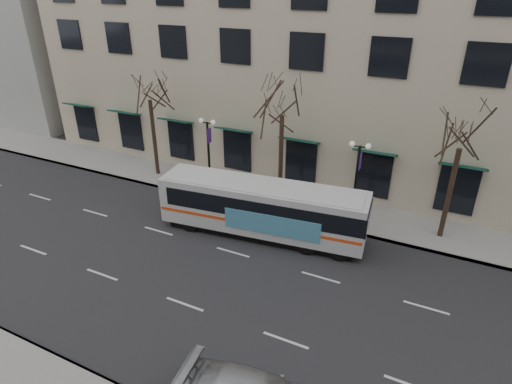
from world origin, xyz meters
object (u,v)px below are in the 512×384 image
Objects in this scene: lamp_post_right at (356,179)px; city_bus at (263,208)px; tree_far_right at (464,131)px; tree_far_left at (148,86)px; tree_far_mid at (282,100)px; lamp_post_left at (209,152)px.

city_bus is at bearing -141.22° from lamp_post_right.
lamp_post_right is (-4.99, -0.60, -3.48)m from tree_far_right.
city_bus is (-4.32, -3.47, -1.20)m from lamp_post_right.
lamp_post_right is at bearing 32.40° from city_bus.
tree_far_mid is (10.00, 0.00, 0.21)m from tree_far_left.
tree_far_mid is 6.41m from lamp_post_right.
tree_far_right reaches higher than city_bus.
tree_far_right is 11.19m from city_bus.
tree_far_right is at bearing 0.00° from tree_far_left.
lamp_post_right is at bearing 0.00° from lamp_post_left.
tree_far_left is 1.60× the size of lamp_post_right.
tree_far_left is 0.98× the size of tree_far_mid.
tree_far_mid reaches higher than lamp_post_left.
tree_far_right is at bearing 2.29° from lamp_post_left.
tree_far_left reaches higher than tree_far_right.
tree_far_mid is at bearing 93.24° from city_bus.
tree_far_mid is at bearing 0.00° from tree_far_left.
tree_far_right is at bearing 6.85° from lamp_post_right.
lamp_post_left is (-4.99, -0.60, -3.96)m from tree_far_mid.
lamp_post_left and lamp_post_right have the same top height.
tree_far_mid is at bearing 180.00° from tree_far_right.
lamp_post_left is 10.00m from lamp_post_right.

